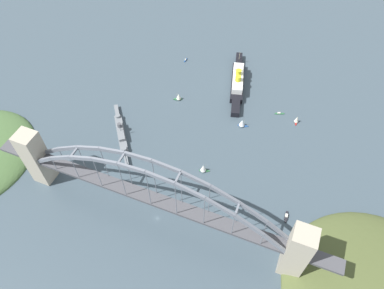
{
  "coord_description": "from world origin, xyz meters",
  "views": [
    {
      "loc": [
        79.75,
        -119.19,
        273.65
      ],
      "look_at": [
        0.0,
        78.58,
        8.0
      ],
      "focal_mm": 33.55,
      "sensor_mm": 36.0,
      "label": 1
    }
  ],
  "objects_px": {
    "ocean_liner": "(238,81)",
    "small_boat_3": "(286,217)",
    "small_boat_0": "(203,168)",
    "small_boat_4": "(242,123)",
    "naval_cruiser": "(121,133)",
    "small_boat_1": "(297,119)",
    "small_boat_6": "(186,60)",
    "harbor_arch_bridge": "(154,199)",
    "small_boat_2": "(279,113)",
    "small_boat_5": "(179,97)"
  },
  "relations": [
    {
      "from": "ocean_liner",
      "to": "small_boat_3",
      "type": "bearing_deg",
      "value": -58.26
    },
    {
      "from": "small_boat_0",
      "to": "ocean_liner",
      "type": "bearing_deg",
      "value": 92.95
    },
    {
      "from": "ocean_liner",
      "to": "small_boat_4",
      "type": "xyz_separation_m",
      "value": [
        23.02,
        -57.34,
        -1.43
      ]
    },
    {
      "from": "ocean_liner",
      "to": "small_boat_4",
      "type": "relative_size",
      "value": 9.34
    },
    {
      "from": "naval_cruiser",
      "to": "small_boat_4",
      "type": "distance_m",
      "value": 122.16
    },
    {
      "from": "small_boat_1",
      "to": "small_boat_6",
      "type": "bearing_deg",
      "value": 160.79
    },
    {
      "from": "harbor_arch_bridge",
      "to": "naval_cruiser",
      "type": "height_order",
      "value": "harbor_arch_bridge"
    },
    {
      "from": "small_boat_0",
      "to": "small_boat_6",
      "type": "height_order",
      "value": "small_boat_0"
    },
    {
      "from": "harbor_arch_bridge",
      "to": "naval_cruiser",
      "type": "bearing_deg",
      "value": 136.16
    },
    {
      "from": "small_boat_1",
      "to": "small_boat_2",
      "type": "distance_m",
      "value": 19.69
    },
    {
      "from": "naval_cruiser",
      "to": "small_boat_0",
      "type": "xyz_separation_m",
      "value": [
        91.77,
        -10.55,
        1.78
      ]
    },
    {
      "from": "ocean_liner",
      "to": "small_boat_1",
      "type": "height_order",
      "value": "ocean_liner"
    },
    {
      "from": "ocean_liner",
      "to": "small_boat_6",
      "type": "xyz_separation_m",
      "value": [
        -70.75,
        18.65,
        -5.17
      ]
    },
    {
      "from": "naval_cruiser",
      "to": "ocean_liner",
      "type": "bearing_deg",
      "value": 53.09
    },
    {
      "from": "small_boat_2",
      "to": "small_boat_3",
      "type": "distance_m",
      "value": 120.33
    },
    {
      "from": "harbor_arch_bridge",
      "to": "small_boat_1",
      "type": "bearing_deg",
      "value": 60.52
    },
    {
      "from": "harbor_arch_bridge",
      "to": "naval_cruiser",
      "type": "xyz_separation_m",
      "value": [
        -72.8,
        69.91,
        -28.82
      ]
    },
    {
      "from": "small_boat_1",
      "to": "small_boat_5",
      "type": "height_order",
      "value": "small_boat_1"
    },
    {
      "from": "ocean_liner",
      "to": "small_boat_6",
      "type": "relative_size",
      "value": 13.27
    },
    {
      "from": "small_boat_1",
      "to": "ocean_liner",
      "type": "bearing_deg",
      "value": 156.72
    },
    {
      "from": "ocean_liner",
      "to": "naval_cruiser",
      "type": "xyz_separation_m",
      "value": [
        -85.37,
        -113.66,
        -2.94
      ]
    },
    {
      "from": "small_boat_1",
      "to": "small_boat_3",
      "type": "bearing_deg",
      "value": -82.53
    },
    {
      "from": "small_boat_0",
      "to": "small_boat_6",
      "type": "distance_m",
      "value": 162.42
    },
    {
      "from": "small_boat_4",
      "to": "small_boat_6",
      "type": "distance_m",
      "value": 120.76
    },
    {
      "from": "small_boat_1",
      "to": "small_boat_3",
      "type": "relative_size",
      "value": 0.85
    },
    {
      "from": "naval_cruiser",
      "to": "small_boat_4",
      "type": "height_order",
      "value": "naval_cruiser"
    },
    {
      "from": "small_boat_1",
      "to": "harbor_arch_bridge",
      "type": "bearing_deg",
      "value": -119.48
    },
    {
      "from": "ocean_liner",
      "to": "small_boat_3",
      "type": "height_order",
      "value": "ocean_liner"
    },
    {
      "from": "naval_cruiser",
      "to": "small_boat_6",
      "type": "xyz_separation_m",
      "value": [
        14.61,
        132.31,
        -2.22
      ]
    },
    {
      "from": "small_boat_2",
      "to": "small_boat_5",
      "type": "relative_size",
      "value": 1.1
    },
    {
      "from": "small_boat_2",
      "to": "small_boat_6",
      "type": "xyz_separation_m",
      "value": [
        -125.47,
        45.06,
        0.1
      ]
    },
    {
      "from": "small_boat_1",
      "to": "naval_cruiser",
      "type": "bearing_deg",
      "value": -152.65
    },
    {
      "from": "harbor_arch_bridge",
      "to": "small_boat_3",
      "type": "height_order",
      "value": "harbor_arch_bridge"
    },
    {
      "from": "harbor_arch_bridge",
      "to": "small_boat_6",
      "type": "xyz_separation_m",
      "value": [
        -58.19,
        202.23,
        -31.04
      ]
    },
    {
      "from": "small_boat_0",
      "to": "small_boat_1",
      "type": "xyz_separation_m",
      "value": [
        66.97,
        92.64,
        -0.53
      ]
    },
    {
      "from": "small_boat_0",
      "to": "small_boat_5",
      "type": "height_order",
      "value": "small_boat_0"
    },
    {
      "from": "ocean_liner",
      "to": "small_boat_6",
      "type": "height_order",
      "value": "ocean_liner"
    },
    {
      "from": "harbor_arch_bridge",
      "to": "small_boat_5",
      "type": "xyz_separation_m",
      "value": [
        -39.43,
        137.55,
        -27.64
      ]
    },
    {
      "from": "ocean_liner",
      "to": "small_boat_0",
      "type": "relative_size",
      "value": 9.66
    },
    {
      "from": "small_boat_1",
      "to": "small_boat_3",
      "type": "distance_m",
      "value": 111.51
    },
    {
      "from": "harbor_arch_bridge",
      "to": "naval_cruiser",
      "type": "distance_m",
      "value": 104.97
    },
    {
      "from": "harbor_arch_bridge",
      "to": "small_boat_0",
      "type": "bearing_deg",
      "value": 72.28
    },
    {
      "from": "small_boat_6",
      "to": "small_boat_0",
      "type": "bearing_deg",
      "value": -61.63
    },
    {
      "from": "ocean_liner",
      "to": "small_boat_3",
      "type": "relative_size",
      "value": 9.31
    },
    {
      "from": "naval_cruiser",
      "to": "small_boat_1",
      "type": "bearing_deg",
      "value": 27.35
    },
    {
      "from": "ocean_liner",
      "to": "small_boat_5",
      "type": "xyz_separation_m",
      "value": [
        -51.99,
        -46.03,
        -1.77
      ]
    },
    {
      "from": "ocean_liner",
      "to": "small_boat_2",
      "type": "bearing_deg",
      "value": -25.76
    },
    {
      "from": "small_boat_2",
      "to": "ocean_liner",
      "type": "bearing_deg",
      "value": 154.24
    },
    {
      "from": "small_boat_3",
      "to": "small_boat_6",
      "type": "xyz_separation_m",
      "value": [
        -158.63,
        160.73,
        -0.01
      ]
    },
    {
      "from": "naval_cruiser",
      "to": "small_boat_3",
      "type": "relative_size",
      "value": 6.16
    }
  ]
}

